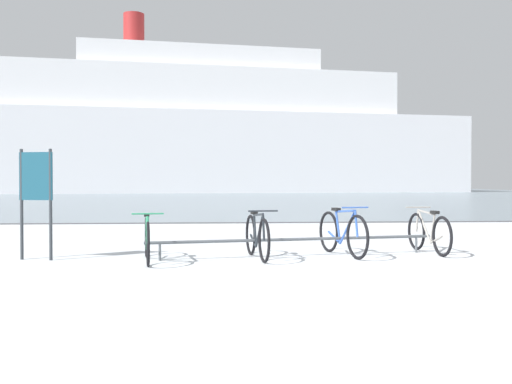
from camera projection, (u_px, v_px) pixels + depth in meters
ground at (234, 194)px, 61.30m from camera, size 80.00×132.00×0.08m
bike_rack at (295, 240)px, 9.63m from camera, size 4.81×0.89×0.31m
bicycle_0 at (147, 239)px, 8.99m from camera, size 0.46×1.72×0.77m
bicycle_1 at (257, 236)px, 9.33m from camera, size 0.46×1.64×0.79m
bicycle_2 at (342, 233)px, 9.72m from camera, size 0.58×1.71×0.83m
bicycle_3 at (429, 233)px, 10.06m from camera, size 0.46×1.64×0.78m
info_sign at (36, 186)px, 9.19m from camera, size 0.54×0.18×1.74m
ferry_ship at (208, 134)px, 66.65m from camera, size 58.66×20.55×19.66m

